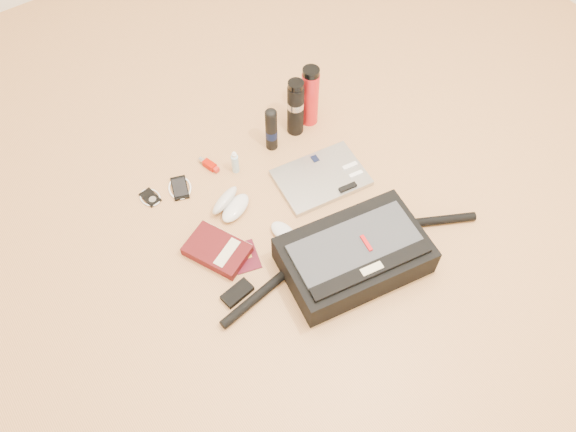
{
  "coord_description": "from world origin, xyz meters",
  "views": [
    {
      "loc": [
        -0.73,
        -0.9,
        1.81
      ],
      "look_at": [
        -0.04,
        0.06,
        0.06
      ],
      "focal_mm": 35.0,
      "sensor_mm": 36.0,
      "label": 1
    }
  ],
  "objects_px": {
    "messenger_bag": "(354,256)",
    "laptop": "(321,178)",
    "thermos_black": "(296,107)",
    "book": "(218,250)",
    "thermos_red": "(310,96)"
  },
  "relations": [
    {
      "from": "laptop",
      "to": "book",
      "type": "bearing_deg",
      "value": -166.26
    },
    {
      "from": "book",
      "to": "thermos_red",
      "type": "distance_m",
      "value": 0.77
    },
    {
      "from": "laptop",
      "to": "book",
      "type": "distance_m",
      "value": 0.53
    },
    {
      "from": "messenger_bag",
      "to": "book",
      "type": "bearing_deg",
      "value": 148.52
    },
    {
      "from": "messenger_bag",
      "to": "book",
      "type": "distance_m",
      "value": 0.5
    },
    {
      "from": "laptop",
      "to": "thermos_black",
      "type": "xyz_separation_m",
      "value": [
        0.07,
        0.28,
        0.12
      ]
    },
    {
      "from": "laptop",
      "to": "book",
      "type": "height_order",
      "value": "book"
    },
    {
      "from": "book",
      "to": "messenger_bag",
      "type": "bearing_deg",
      "value": -66.36
    },
    {
      "from": "laptop",
      "to": "thermos_red",
      "type": "relative_size",
      "value": 1.34
    },
    {
      "from": "book",
      "to": "laptop",
      "type": "bearing_deg",
      "value": -19.43
    },
    {
      "from": "messenger_bag",
      "to": "laptop",
      "type": "xyz_separation_m",
      "value": [
        0.15,
        0.38,
        -0.05
      ]
    },
    {
      "from": "messenger_bag",
      "to": "thermos_red",
      "type": "height_order",
      "value": "thermos_red"
    },
    {
      "from": "messenger_bag",
      "to": "laptop",
      "type": "bearing_deg",
      "value": 78.57
    },
    {
      "from": "thermos_black",
      "to": "thermos_red",
      "type": "bearing_deg",
      "value": 8.12
    },
    {
      "from": "thermos_black",
      "to": "messenger_bag",
      "type": "bearing_deg",
      "value": -108.87
    }
  ]
}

